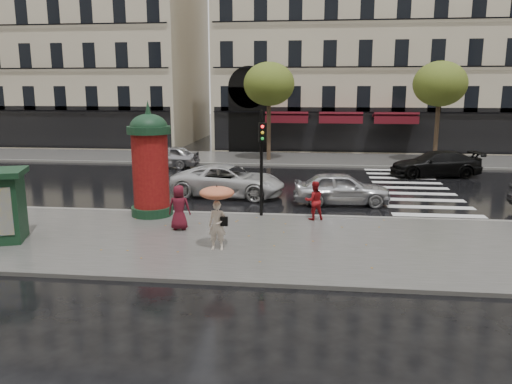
# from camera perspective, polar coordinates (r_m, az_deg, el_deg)

# --- Properties ---
(ground) EXTENTS (160.00, 160.00, 0.00)m
(ground) POSITION_cam_1_polar(r_m,az_deg,el_deg) (16.57, 2.80, -5.57)
(ground) COLOR black
(ground) RESTS_ON ground
(near_sidewalk) EXTENTS (90.00, 7.00, 0.12)m
(near_sidewalk) POSITION_cam_1_polar(r_m,az_deg,el_deg) (16.07, 2.69, -5.89)
(near_sidewalk) COLOR #474744
(near_sidewalk) RESTS_ON ground
(far_sidewalk) EXTENTS (90.00, 6.00, 0.12)m
(far_sidewalk) POSITION_cam_1_polar(r_m,az_deg,el_deg) (35.13, 4.85, 3.78)
(far_sidewalk) COLOR #474744
(far_sidewalk) RESTS_ON ground
(near_kerb) EXTENTS (90.00, 0.25, 0.14)m
(near_kerb) POSITION_cam_1_polar(r_m,az_deg,el_deg) (19.43, 3.39, -2.74)
(near_kerb) COLOR slate
(near_kerb) RESTS_ON ground
(far_kerb) EXTENTS (90.00, 0.25, 0.14)m
(far_kerb) POSITION_cam_1_polar(r_m,az_deg,el_deg) (32.17, 4.68, 3.06)
(far_kerb) COLOR slate
(far_kerb) RESTS_ON ground
(zebra_crossing) EXTENTS (3.60, 11.75, 0.01)m
(zebra_crossing) POSITION_cam_1_polar(r_m,az_deg,el_deg) (26.34, 17.36, 0.46)
(zebra_crossing) COLOR silver
(zebra_crossing) RESTS_ON ground
(bldg_far_corner) EXTENTS (26.00, 14.00, 22.90)m
(bldg_far_corner) POSITION_cam_1_polar(r_m,az_deg,el_deg) (46.49, 13.42, 19.38)
(bldg_far_corner) COLOR #B7A88C
(bldg_far_corner) RESTS_ON ground
(bldg_far_left) EXTENTS (24.00, 14.00, 22.90)m
(bldg_far_left) POSITION_cam_1_polar(r_m,az_deg,el_deg) (51.62, -21.08, 18.15)
(bldg_far_left) COLOR #B7A88C
(bldg_far_left) RESTS_ON ground
(tree_far_left) EXTENTS (3.40, 3.40, 6.64)m
(tree_far_left) POSITION_cam_1_polar(r_m,az_deg,el_deg) (33.91, 1.49, 12.19)
(tree_far_left) COLOR #38281C
(tree_far_left) RESTS_ON ground
(tree_far_right) EXTENTS (3.40, 3.40, 6.64)m
(tree_far_right) POSITION_cam_1_polar(r_m,az_deg,el_deg) (34.72, 20.28, 11.47)
(tree_far_right) COLOR #38281C
(tree_far_right) RESTS_ON ground
(woman_umbrella) EXTENTS (1.05, 1.05, 2.01)m
(woman_umbrella) POSITION_cam_1_polar(r_m,az_deg,el_deg) (14.99, -4.46, -1.72)
(woman_umbrella) COLOR beige
(woman_umbrella) RESTS_ON near_sidewalk
(woman_red) EXTENTS (0.83, 0.73, 1.45)m
(woman_red) POSITION_cam_1_polar(r_m,az_deg,el_deg) (18.64, 6.67, -0.97)
(woman_red) COLOR maroon
(woman_red) RESTS_ON near_sidewalk
(man_burgundy) EXTENTS (0.79, 0.54, 1.57)m
(man_burgundy) POSITION_cam_1_polar(r_m,az_deg,el_deg) (17.40, -8.78, -1.76)
(man_burgundy) COLOR #55111D
(man_burgundy) RESTS_ON near_sidewalk
(morris_column) EXTENTS (1.63, 1.63, 4.38)m
(morris_column) POSITION_cam_1_polar(r_m,az_deg,el_deg) (19.38, -12.00, 3.47)
(morris_column) COLOR #13331E
(morris_column) RESTS_ON near_sidewalk
(traffic_light) EXTENTS (0.28, 0.39, 4.02)m
(traffic_light) POSITION_cam_1_polar(r_m,az_deg,el_deg) (18.75, 0.65, 4.49)
(traffic_light) COLOR black
(traffic_light) RESTS_ON near_sidewalk
(car_silver) EXTENTS (4.23, 1.92, 1.41)m
(car_silver) POSITION_cam_1_polar(r_m,az_deg,el_deg) (21.79, 9.75, 0.42)
(car_silver) COLOR silver
(car_silver) RESTS_ON ground
(car_white) EXTENTS (5.42, 2.94, 1.44)m
(car_white) POSITION_cam_1_polar(r_m,az_deg,el_deg) (23.18, -3.15, 1.30)
(car_white) COLOR silver
(car_white) RESTS_ON ground
(car_black) EXTENTS (5.22, 2.69, 1.45)m
(car_black) POSITION_cam_1_polar(r_m,az_deg,el_deg) (30.05, 19.80, 3.04)
(car_black) COLOR black
(car_black) RESTS_ON ground
(car_far_silver) EXTENTS (4.18, 1.77, 1.41)m
(car_far_silver) POSITION_cam_1_polar(r_m,az_deg,el_deg) (32.04, -10.25, 4.03)
(car_far_silver) COLOR #A2A1A6
(car_far_silver) RESTS_ON ground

